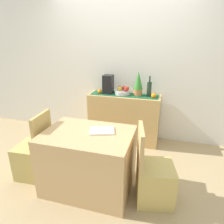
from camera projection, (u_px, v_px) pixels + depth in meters
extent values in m
cube|color=tan|center=(103.00, 168.00, 2.89)|extent=(6.40, 6.40, 0.02)
cube|color=silver|center=(123.00, 63.00, 3.48)|extent=(6.40, 0.06, 2.70)
cube|color=tan|center=(124.00, 118.00, 3.54)|extent=(1.21, 0.42, 0.85)
cube|color=#195031|center=(124.00, 95.00, 3.39)|extent=(1.14, 0.32, 0.01)
cylinder|color=silver|center=(122.00, 92.00, 3.39)|extent=(0.26, 0.26, 0.07)
sphere|color=#BC3421|center=(124.00, 88.00, 3.40)|extent=(0.07, 0.07, 0.07)
sphere|color=gold|center=(120.00, 89.00, 3.35)|extent=(0.07, 0.07, 0.07)
sphere|color=red|center=(120.00, 88.00, 3.43)|extent=(0.07, 0.07, 0.07)
sphere|color=red|center=(126.00, 89.00, 3.31)|extent=(0.08, 0.08, 0.08)
sphere|color=red|center=(127.00, 88.00, 3.37)|extent=(0.07, 0.07, 0.07)
cylinder|color=#1F3125|center=(149.00, 89.00, 3.25)|extent=(0.07, 0.07, 0.24)
cylinder|color=#1F3125|center=(150.00, 79.00, 3.19)|extent=(0.03, 0.03, 0.10)
cube|color=black|center=(108.00, 84.00, 3.41)|extent=(0.16, 0.18, 0.32)
cylinder|color=#B57341|center=(138.00, 92.00, 3.31)|extent=(0.14, 0.14, 0.11)
cone|color=#347F30|center=(138.00, 80.00, 3.24)|extent=(0.15, 0.15, 0.29)
sphere|color=orange|center=(154.00, 96.00, 3.19)|extent=(0.08, 0.08, 0.08)
sphere|color=orange|center=(100.00, 91.00, 3.45)|extent=(0.08, 0.08, 0.08)
cube|color=tan|center=(89.00, 161.00, 2.41)|extent=(1.03, 0.74, 0.74)
cube|color=white|center=(102.00, 131.00, 2.32)|extent=(0.33, 0.29, 0.02)
cube|color=tan|center=(34.00, 160.00, 2.67)|extent=(0.43, 0.43, 0.45)
cube|color=tan|center=(42.00, 131.00, 2.48)|extent=(0.07, 0.40, 0.45)
cube|color=tan|center=(155.00, 183.00, 2.25)|extent=(0.47, 0.47, 0.45)
cube|color=tan|center=(141.00, 147.00, 2.11)|extent=(0.12, 0.40, 0.45)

